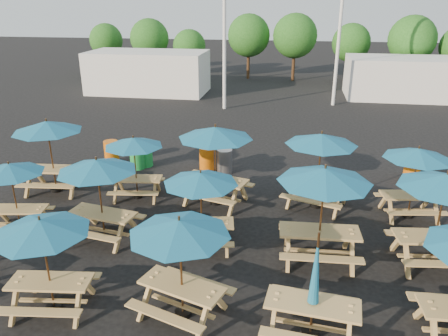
% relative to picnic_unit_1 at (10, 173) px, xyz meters
% --- Properties ---
extents(ground, '(120.00, 120.00, 0.00)m').
position_rel_picnic_unit_1_xyz_m(ground, '(5.43, 1.45, -1.76)').
color(ground, black).
rests_on(ground, ground).
extents(picnic_unit_1, '(2.10, 2.10, 2.04)m').
position_rel_picnic_unit_1_xyz_m(picnic_unit_1, '(0.00, 0.00, 0.00)').
color(picnic_unit_1, tan).
rests_on(picnic_unit_1, ground).
extents(picnic_unit_2, '(2.44, 2.44, 2.50)m').
position_rel_picnic_unit_1_xyz_m(picnic_unit_2, '(-0.37, 2.68, 0.40)').
color(picnic_unit_2, tan).
rests_on(picnic_unit_2, ground).
extents(picnic_unit_3, '(2.16, 2.16, 2.16)m').
position_rel_picnic_unit_1_xyz_m(picnic_unit_3, '(2.72, -3.02, 0.11)').
color(picnic_unit_3, tan).
rests_on(picnic_unit_3, ground).
extents(picnic_unit_4, '(2.43, 2.43, 2.32)m').
position_rel_picnic_unit_1_xyz_m(picnic_unit_4, '(2.56, -0.03, 0.25)').
color(picnic_unit_4, tan).
rests_on(picnic_unit_4, ground).
extents(picnic_unit_5, '(2.11, 2.11, 2.09)m').
position_rel_picnic_unit_1_xyz_m(picnic_unit_5, '(2.56, 2.62, 0.05)').
color(picnic_unit_5, tan).
rests_on(picnic_unit_5, ground).
extents(picnic_unit_6, '(2.57, 2.57, 2.26)m').
position_rel_picnic_unit_1_xyz_m(picnic_unit_6, '(5.48, -2.76, 0.19)').
color(picnic_unit_6, tan).
rests_on(picnic_unit_6, ground).
extents(picnic_unit_7, '(2.24, 2.24, 2.15)m').
position_rel_picnic_unit_1_xyz_m(picnic_unit_7, '(5.31, -0.05, 0.09)').
color(picnic_unit_7, tan).
rests_on(picnic_unit_7, ground).
extents(picnic_unit_8, '(2.87, 2.87, 2.57)m').
position_rel_picnic_unit_1_xyz_m(picnic_unit_8, '(5.21, 2.61, 0.46)').
color(picnic_unit_8, tan).
rests_on(picnic_unit_8, ground).
extents(picnic_unit_9, '(1.96, 1.75, 2.30)m').
position_rel_picnic_unit_1_xyz_m(picnic_unit_9, '(8.09, -2.93, -0.82)').
color(picnic_unit_9, tan).
rests_on(picnic_unit_9, ground).
extents(picnic_unit_10, '(2.37, 2.37, 2.51)m').
position_rel_picnic_unit_1_xyz_m(picnic_unit_10, '(8.33, -0.20, 0.41)').
color(picnic_unit_10, tan).
rests_on(picnic_unit_10, ground).
extents(picnic_unit_11, '(2.77, 2.77, 2.43)m').
position_rel_picnic_unit_1_xyz_m(picnic_unit_11, '(8.40, 2.88, 0.34)').
color(picnic_unit_11, tan).
rests_on(picnic_unit_11, ground).
extents(picnic_unit_13, '(2.44, 2.44, 2.45)m').
position_rel_picnic_unit_1_xyz_m(picnic_unit_13, '(11.10, 0.02, 0.36)').
color(picnic_unit_13, tan).
rests_on(picnic_unit_13, ground).
extents(picnic_unit_14, '(2.24, 2.24, 2.20)m').
position_rel_picnic_unit_1_xyz_m(picnic_unit_14, '(11.14, 2.63, 0.14)').
color(picnic_unit_14, tan).
rests_on(picnic_unit_14, ground).
extents(waste_bin_0, '(0.57, 0.57, 0.91)m').
position_rel_picnic_unit_1_xyz_m(waste_bin_0, '(0.43, 5.61, -1.31)').
color(waste_bin_0, '#CA5D0B').
rests_on(waste_bin_0, ground).
extents(waste_bin_1, '(0.57, 0.57, 0.91)m').
position_rel_picnic_unit_1_xyz_m(waste_bin_1, '(1.66, 5.18, -1.31)').
color(waste_bin_1, green).
rests_on(waste_bin_1, ground).
extents(waste_bin_2, '(0.57, 0.57, 0.91)m').
position_rel_picnic_unit_1_xyz_m(waste_bin_2, '(1.88, 5.49, -1.31)').
color(waste_bin_2, green).
rests_on(waste_bin_2, ground).
extents(waste_bin_3, '(0.57, 0.57, 0.91)m').
position_rel_picnic_unit_1_xyz_m(waste_bin_3, '(4.36, 5.42, -1.31)').
color(waste_bin_3, '#CA5D0B').
rests_on(waste_bin_3, ground).
extents(waste_bin_4, '(0.57, 0.57, 0.91)m').
position_rel_picnic_unit_1_xyz_m(waste_bin_4, '(5.08, 5.27, -1.31)').
color(waste_bin_4, gray).
rests_on(waste_bin_4, ground).
extents(waste_bin_5, '(0.57, 0.57, 0.91)m').
position_rel_picnic_unit_1_xyz_m(waste_bin_5, '(11.83, 5.44, -1.31)').
color(waste_bin_5, '#CA5D0B').
rests_on(waste_bin_5, ground).
extents(mast_0, '(0.20, 0.20, 12.00)m').
position_rel_picnic_unit_1_xyz_m(mast_0, '(3.43, 15.45, 4.24)').
color(mast_0, silver).
rests_on(mast_0, ground).
extents(mast_1, '(0.20, 0.20, 12.00)m').
position_rel_picnic_unit_1_xyz_m(mast_1, '(9.93, 17.45, 4.24)').
color(mast_1, silver).
rests_on(mast_1, ground).
extents(event_tent_0, '(8.00, 4.00, 2.80)m').
position_rel_picnic_unit_1_xyz_m(event_tent_0, '(-2.57, 19.45, -0.36)').
color(event_tent_0, silver).
rests_on(event_tent_0, ground).
extents(event_tent_1, '(7.00, 4.00, 2.60)m').
position_rel_picnic_unit_1_xyz_m(event_tent_1, '(14.43, 20.45, -0.46)').
color(event_tent_1, silver).
rests_on(event_tent_1, ground).
extents(tree_0, '(2.80, 2.80, 4.24)m').
position_rel_picnic_unit_1_xyz_m(tree_0, '(-8.65, 26.69, 1.07)').
color(tree_0, '#382314').
rests_on(tree_0, ground).
extents(tree_1, '(3.11, 3.11, 4.72)m').
position_rel_picnic_unit_1_xyz_m(tree_1, '(-4.32, 25.35, 1.39)').
color(tree_1, '#382314').
rests_on(tree_1, ground).
extents(tree_2, '(2.59, 2.59, 3.93)m').
position_rel_picnic_unit_1_xyz_m(tree_2, '(-0.96, 25.10, 0.86)').
color(tree_2, '#382314').
rests_on(tree_2, ground).
extents(tree_3, '(3.36, 3.36, 5.09)m').
position_rel_picnic_unit_1_xyz_m(tree_3, '(3.67, 26.16, 1.64)').
color(tree_3, '#382314').
rests_on(tree_3, ground).
extents(tree_4, '(3.41, 3.41, 5.17)m').
position_rel_picnic_unit_1_xyz_m(tree_4, '(7.32, 25.70, 1.70)').
color(tree_4, '#382314').
rests_on(tree_4, ground).
extents(tree_5, '(2.94, 2.94, 4.45)m').
position_rel_picnic_unit_1_xyz_m(tree_5, '(11.65, 26.12, 1.21)').
color(tree_5, '#382314').
rests_on(tree_5, ground).
extents(tree_6, '(3.38, 3.38, 5.13)m').
position_rel_picnic_unit_1_xyz_m(tree_6, '(15.66, 24.34, 1.66)').
color(tree_6, '#382314').
rests_on(tree_6, ground).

